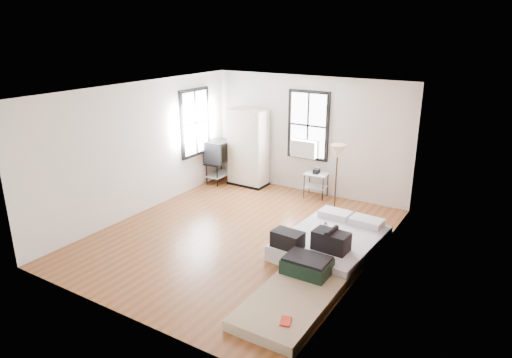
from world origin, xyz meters
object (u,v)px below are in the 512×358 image
Objects in this scene: mattress_bare at (295,292)px; wardrobe at (248,148)px; tv_stand at (219,153)px; floor_lamp at (337,155)px; side_table at (316,178)px; mattress_main at (331,241)px.

wardrobe reaches higher than mattress_bare.
tv_stand reaches higher than mattress_bare.
side_table is at bearing 136.97° from floor_lamp.
mattress_main is at bearing 95.61° from mattress_bare.
floor_lamp reaches higher than side_table.
mattress_bare is 1.29× the size of floor_lamp.
floor_lamp reaches higher than tv_stand.
mattress_bare is at bearing -43.31° from tv_stand.
floor_lamp is at bearing -43.03° from side_table.
floor_lamp is (-0.78, 3.38, 1.18)m from mattress_bare.
tv_stand is at bearing 173.17° from floor_lamp.
wardrobe reaches higher than side_table.
side_table reaches higher than mattress_main.
floor_lamp reaches higher than mattress_bare.
wardrobe is 1.92m from side_table.
mattress_main is 2.74m from side_table.
floor_lamp is at bearing 102.67° from mattress_bare.
mattress_bare is 1.81× the size of tv_stand.
mattress_bare is 5.35m from wardrobe.
wardrobe reaches higher than floor_lamp.
mattress_bare is 1.03× the size of wardrobe.
floor_lamp is (0.77, -0.72, 0.84)m from side_table.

